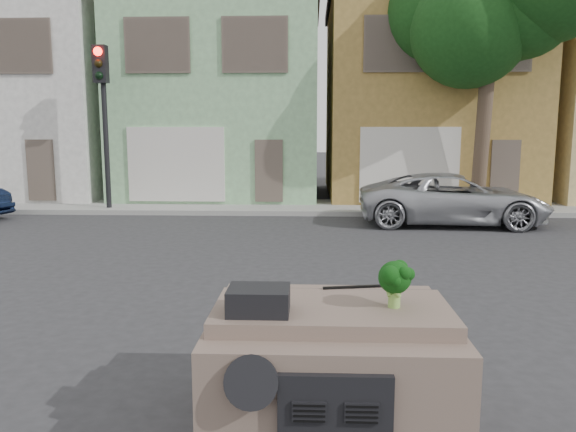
{
  "coord_description": "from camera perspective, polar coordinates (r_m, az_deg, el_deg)",
  "views": [
    {
      "loc": [
        -0.18,
        -7.57,
        2.53
      ],
      "look_at": [
        -0.51,
        0.5,
        1.3
      ],
      "focal_mm": 35.0,
      "sensor_mm": 36.0,
      "label": 1
    }
  ],
  "objects": [
    {
      "name": "ground_plane",
      "position": [
        7.98,
        3.57,
        -9.84
      ],
      "size": [
        120.0,
        120.0,
        0.0
      ],
      "primitive_type": "plane",
      "color": "#303033",
      "rests_on": "ground"
    },
    {
      "name": "sidewalk",
      "position": [
        18.23,
        2.9,
        0.91
      ],
      "size": [
        40.0,
        3.0,
        0.15
      ],
      "primitive_type": "cube",
      "color": "gray",
      "rests_on": "ground"
    },
    {
      "name": "townhouse_white",
      "position": [
        24.61,
        -24.18,
        10.81
      ],
      "size": [
        7.2,
        8.2,
        7.55
      ],
      "primitive_type": "cube",
      "color": "silver",
      "rests_on": "ground"
    },
    {
      "name": "townhouse_mint",
      "position": [
        22.35,
        -6.32,
        11.8
      ],
      "size": [
        7.2,
        8.2,
        7.55
      ],
      "primitive_type": "cube",
      "color": "#8ABE88",
      "rests_on": "ground"
    },
    {
      "name": "townhouse_tan",
      "position": [
        22.49,
        13.34,
        11.6
      ],
      "size": [
        7.2,
        8.2,
        7.55
      ],
      "primitive_type": "cube",
      "color": "olive",
      "rests_on": "ground"
    },
    {
      "name": "silver_pickup",
      "position": [
        15.94,
        16.32,
        -0.83
      ],
      "size": [
        5.18,
        2.67,
        1.4
      ],
      "primitive_type": "imported",
      "rotation": [
        0.0,
        0.0,
        1.5
      ],
      "color": "#AEB0B6",
      "rests_on": "ground"
    },
    {
      "name": "traffic_signal",
      "position": [
        18.2,
        -18.16,
        8.29
      ],
      "size": [
        0.4,
        0.4,
        5.1
      ],
      "primitive_type": "cube",
      "color": "black",
      "rests_on": "ground"
    },
    {
      "name": "tree_near",
      "position": [
        18.2,
        19.45,
        13.6
      ],
      "size": [
        4.4,
        4.0,
        8.5
      ],
      "primitive_type": "cube",
      "color": "#164014",
      "rests_on": "ground"
    },
    {
      "name": "car_dashboard",
      "position": [
        4.98,
        4.35,
        -14.67
      ],
      "size": [
        2.0,
        1.8,
        1.12
      ],
      "primitive_type": "cube",
      "color": "#6E5B4E",
      "rests_on": "ground"
    },
    {
      "name": "instrument_hump",
      "position": [
        4.43,
        -2.99,
        -8.52
      ],
      "size": [
        0.48,
        0.38,
        0.2
      ],
      "primitive_type": "cube",
      "color": "black",
      "rests_on": "car_dashboard"
    },
    {
      "name": "wiper_arm",
      "position": [
        5.16,
        7.41,
        -7.13
      ],
      "size": [
        0.69,
        0.15,
        0.02
      ],
      "primitive_type": "cube",
      "rotation": [
        0.0,
        0.0,
        0.17
      ],
      "color": "black",
      "rests_on": "car_dashboard"
    },
    {
      "name": "broccoli",
      "position": [
        4.61,
        10.78,
        -6.78
      ],
      "size": [
        0.35,
        0.35,
        0.39
      ],
      "primitive_type": "cube",
      "rotation": [
        0.0,
        0.0,
        4.61
      ],
      "color": "black",
      "rests_on": "car_dashboard"
    }
  ]
}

